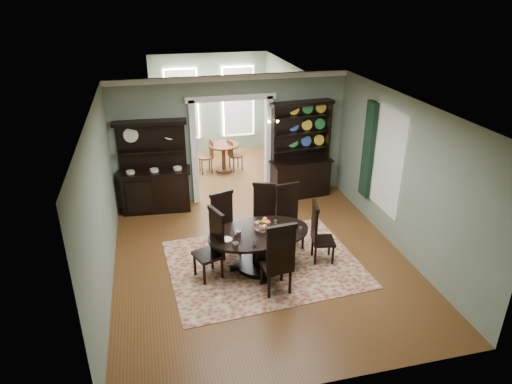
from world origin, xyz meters
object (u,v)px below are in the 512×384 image
at_px(sideboard, 155,180).
at_px(welsh_dresser, 300,163).
at_px(dining_table, 259,243).
at_px(parlor_table, 224,154).

distance_m(sideboard, welsh_dresser, 3.49).
bearing_deg(dining_table, parlor_table, 80.30).
bearing_deg(dining_table, sideboard, 113.40).
relative_size(dining_table, parlor_table, 2.37).
distance_m(sideboard, parlor_table, 2.77).
bearing_deg(parlor_table, dining_table, -92.16).
bearing_deg(parlor_table, welsh_dresser, -51.75).
bearing_deg(sideboard, dining_table, -54.56).
distance_m(dining_table, parlor_table, 4.88).
distance_m(dining_table, welsh_dresser, 3.40).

